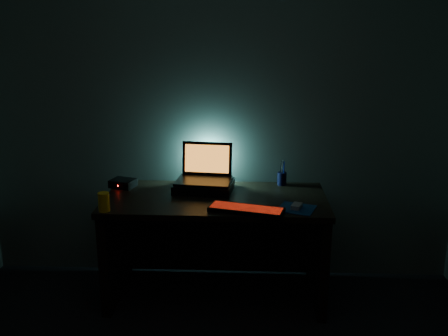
# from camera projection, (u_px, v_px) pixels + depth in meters

# --- Properties ---
(room) EXTENTS (3.50, 4.00, 2.50)m
(room) POSITION_uv_depth(u_px,v_px,m) (185.00, 217.00, 1.69)
(room) COLOR black
(room) RESTS_ON ground
(desk) EXTENTS (1.50, 0.70, 0.75)m
(desk) POSITION_uv_depth(u_px,v_px,m) (216.00, 229.00, 3.50)
(desk) COLOR black
(desk) RESTS_ON ground
(riser) EXTENTS (0.43, 0.34, 0.06)m
(riser) POSITION_uv_depth(u_px,v_px,m) (204.00, 186.00, 3.51)
(riser) COLOR black
(riser) RESTS_ON desk
(laptop) EXTENTS (0.41, 0.32, 0.26)m
(laptop) POSITION_uv_depth(u_px,v_px,m) (205.00, 172.00, 3.53)
(laptop) COLOR black
(laptop) RESTS_ON riser
(keyboard) EXTENTS (0.49, 0.26, 0.03)m
(keyboard) POSITION_uv_depth(u_px,v_px,m) (246.00, 209.00, 3.11)
(keyboard) COLOR black
(keyboard) RESTS_ON desk
(mousepad) EXTENTS (0.28, 0.26, 0.00)m
(mousepad) POSITION_uv_depth(u_px,v_px,m) (297.00, 208.00, 3.16)
(mousepad) COLOR navy
(mousepad) RESTS_ON desk
(mouse) EXTENTS (0.08, 0.10, 0.03)m
(mouse) POSITION_uv_depth(u_px,v_px,m) (297.00, 206.00, 3.16)
(mouse) COLOR gray
(mouse) RESTS_ON mousepad
(pen_cup) EXTENTS (0.07, 0.07, 0.09)m
(pen_cup) POSITION_uv_depth(u_px,v_px,m) (282.00, 179.00, 3.62)
(pen_cup) COLOR black
(pen_cup) RESTS_ON desk
(juice_glass) EXTENTS (0.09, 0.09, 0.12)m
(juice_glass) POSITION_uv_depth(u_px,v_px,m) (104.00, 202.00, 3.11)
(juice_glass) COLOR #EDB40C
(juice_glass) RESTS_ON desk
(router) EXTENTS (0.20, 0.18, 0.06)m
(router) POSITION_uv_depth(u_px,v_px,m) (123.00, 183.00, 3.58)
(router) COLOR black
(router) RESTS_ON desk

